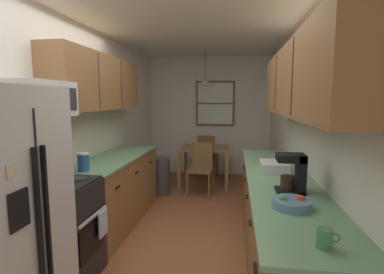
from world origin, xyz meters
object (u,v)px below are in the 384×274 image
Objects in this scene: stove_range at (58,231)px; mug_by_coffeemaker at (325,238)px; dining_table at (205,153)px; dining_chair_far at (207,154)px; microwave_over_range at (38,99)px; fruit_bowl at (292,203)px; dish_rack at (274,167)px; dining_chair_near at (201,166)px; trash_bin at (161,176)px; table_serving_bowl at (209,147)px; coffee_maker at (294,172)px; storage_canister at (84,162)px.

stove_range reaches higher than mug_by_coffeemaker.
stove_range is 1.20× the size of dining_table.
stove_range reaches higher than dining_chair_far.
microwave_over_range is 2.33× the size of fruit_bowl.
dining_table is 2.70× the size of dish_rack.
dining_chair_near is 2.65× the size of dish_rack.
microwave_over_range is 3.54m from dining_table.
microwave_over_range is (-0.11, 0.00, 1.18)m from stove_range.
trash_bin is 1.06m from table_serving_bowl.
dining_chair_near is at bearing 5.27° from trash_bin.
trash_bin is (-0.68, -1.25, -0.18)m from dining_chair_far.
dining_table is at bearing 108.51° from coffee_maker.
storage_canister is at bearing -172.08° from dish_rack.
dining_table is at bearing 104.30° from mug_by_coffeemaker.
mug_by_coffeemaker is 1.60m from dish_rack.
coffee_maker is (1.06, -3.70, 0.56)m from dining_chair_far.
dining_chair_far is 1.39× the size of trash_bin.
dining_table is 2.63m from dish_rack.
storage_canister is at bearing 146.72° from mug_by_coffeemaker.
microwave_over_range is at bearing -112.93° from dining_chair_near.
fruit_bowl reaches higher than table_serving_bowl.
stove_range is 3.24× the size of dish_rack.
trash_bin is at bearing 133.46° from dish_rack.
stove_range reaches higher than storage_canister.
storage_canister is (0.11, 0.51, -0.65)m from microwave_over_range.
coffee_maker reaches higher than stove_range.
stove_range is 3.30m from table_serving_bowl.
dining_chair_far is at bearing 103.53° from fruit_bowl.
trash_bin is 3.44× the size of table_serving_bowl.
stove_range is 0.73m from storage_canister.
microwave_over_range is at bearing 158.89° from mug_by_coffeemaker.
dining_chair_far is 4.20m from fruit_bowl.
fruit_bowl is (0.96, -2.88, 0.44)m from dining_chair_near.
table_serving_bowl is (-0.95, 3.02, -0.30)m from coffee_maker.
mug_by_coffeemaker is (2.02, -0.82, 0.48)m from stove_range.
dish_rack is 2.50m from table_serving_bowl.
trash_bin is (0.41, 2.54, -1.32)m from microwave_over_range.
stove_range reaches higher than fruit_bowl.
dish_rack is (0.99, -3.01, 0.45)m from dining_chair_far.
dining_chair_near is at bearing 67.07° from microwave_over_range.
stove_range is at bearing -110.78° from dining_chair_near.
fruit_bowl is at bearing -90.63° from dish_rack.
dish_rack is (1.97, 0.27, -0.05)m from storage_canister.
dish_rack is at bearing -68.06° from dining_table.
table_serving_bowl reaches higher than dining_table.
microwave_over_range is 3.44m from table_serving_bowl.
dining_table is at bearing -88.60° from dining_chair_far.
trash_bin is 2.17m from storage_canister.
fruit_bowl is at bearing -59.48° from trash_bin.
table_serving_bowl is (-0.89, 2.33, -0.18)m from dish_rack.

